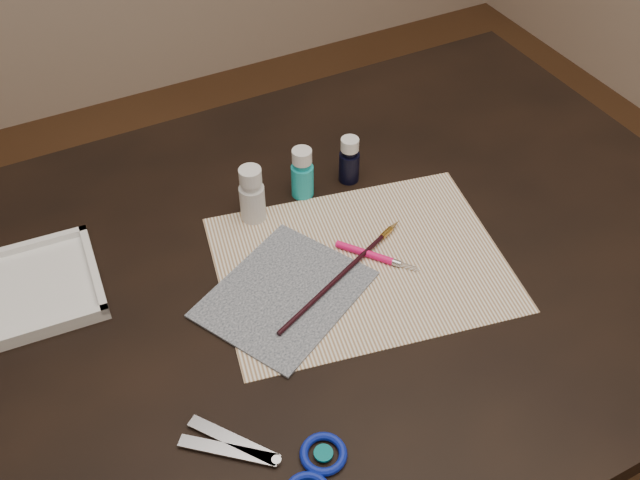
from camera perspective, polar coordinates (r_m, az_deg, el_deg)
name	(u,v)px	position (r m, az deg, el deg)	size (l,w,h in m)	color
table	(320,404)	(1.35, 0.00, -13.00)	(1.30, 0.90, 0.75)	black
paper	(361,263)	(1.05, 3.27, -1.85)	(0.42, 0.32, 0.00)	white
canvas	(285,294)	(1.01, -2.84, -4.33)	(0.22, 0.18, 0.00)	black
paint_bottle_white	(252,194)	(1.09, -5.47, 3.66)	(0.04, 0.04, 0.10)	silver
paint_bottle_cyan	(302,173)	(1.13, -1.43, 5.40)	(0.04, 0.04, 0.09)	#1CAAB3
paint_bottle_navy	(349,160)	(1.17, 2.36, 6.44)	(0.03, 0.03, 0.08)	black
paintbrush	(344,273)	(1.02, 1.90, -2.63)	(0.28, 0.01, 0.01)	black
craft_knife	(378,257)	(1.05, 4.66, -1.36)	(0.13, 0.01, 0.01)	#FF116A
scissors	(259,461)	(0.86, -4.94, -17.24)	(0.22, 0.11, 0.01)	silver
palette_tray	(34,287)	(1.08, -21.90, -3.54)	(0.18, 0.18, 0.02)	white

